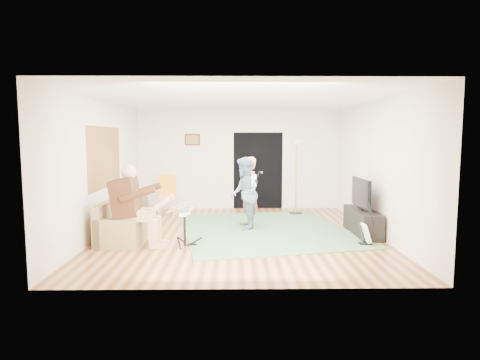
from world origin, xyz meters
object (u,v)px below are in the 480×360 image
drum_kit (185,230)px  guitarist (244,193)px  guitar_spare (366,233)px  dining_chair (167,201)px  torchiere_lamp (296,164)px  television (361,193)px  sofa (124,225)px  singer (249,192)px  tv_cabinet (362,222)px

drum_kit → guitarist: guitarist is taller
guitarist → guitar_spare: size_ratio=1.96×
dining_chair → torchiere_lamp: bearing=-0.9°
torchiere_lamp → television: (0.97, -2.21, -0.44)m
sofa → singer: bearing=20.4°
guitarist → torchiere_lamp: size_ratio=0.82×
sofa → tv_cabinet: 4.79m
singer → tv_cabinet: (2.29, -0.74, -0.52)m
sofa → singer: size_ratio=1.20×
guitar_spare → drum_kit: bearing=-179.8°
torchiere_lamp → dining_chair: 3.40m
television → tv_cabinet: bearing=-0.0°
torchiere_lamp → television: 2.45m
sofa → dining_chair: 2.24m
guitar_spare → torchiere_lamp: 3.32m
drum_kit → singer: bearing=52.5°
singer → torchiere_lamp: 2.01m
dining_chair → guitar_spare: bearing=-39.3°
sofa → torchiere_lamp: bearing=32.5°
television → sofa: bearing=-177.7°
singer → sofa: bearing=-82.5°
guitar_spare → dining_chair: size_ratio=0.78×
singer → dining_chair: singer is taller
guitar_spare → dining_chair: bearing=145.3°
guitarist → guitar_spare: 2.61m
drum_kit → torchiere_lamp: 4.05m
drum_kit → torchiere_lamp: size_ratio=0.36×
sofa → guitarist: (2.39, 0.67, 0.52)m
tv_cabinet → television: (-0.05, 0.00, 0.60)m
sofa → television: television is taller
guitar_spare → torchiere_lamp: torchiere_lamp is taller
sofa → torchiere_lamp: (3.76, 2.40, 1.04)m
television → drum_kit: bearing=-166.3°
sofa → guitar_spare: (4.58, -0.64, -0.02)m
singer → dining_chair: 2.40m
sofa → guitarist: guitarist is taller
guitarist → dining_chair: size_ratio=1.52×
sofa → singer: (2.50, 0.93, 0.52)m
guitar_spare → torchiere_lamp: size_ratio=0.42×
torchiere_lamp → tv_cabinet: 2.65m
singer → guitar_spare: bearing=40.1°
drum_kit → singer: 2.05m
drum_kit → dining_chair: (-0.79, 2.84, 0.07)m
singer → television: 2.36m
torchiere_lamp → tv_cabinet: torchiere_lamp is taller
drum_kit → singer: singer is taller
singer → tv_cabinet: size_ratio=1.10×
drum_kit → guitar_spare: size_ratio=0.86×
sofa → tv_cabinet: bearing=2.3°
dining_chair → television: size_ratio=0.97×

